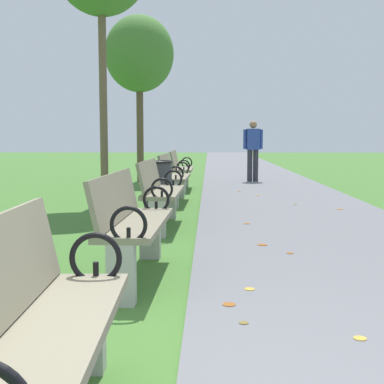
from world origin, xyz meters
The scene contains 10 objects.
paved_walkway centered at (1.51, 18.00, 0.01)m, with size 3.01×44.00×0.02m, color slate.
park_bench_1 centered at (-0.50, 0.14, 0.49)m, with size 0.54×1.62×0.90m.
park_bench_2 centered at (-0.50, 2.70, 0.49)m, with size 0.52×1.61×0.90m.
park_bench_3 centered at (-0.50, 5.26, 0.49)m, with size 0.50×1.61×0.90m.
park_bench_4 centered at (-0.50, 7.89, 0.49)m, with size 0.51×1.61×0.90m.
park_bench_5 centered at (-0.50, 10.34, 0.49)m, with size 0.47×1.60×0.90m.
tree_3 centered at (-1.72, 12.63, 3.40)m, with size 1.85×1.85×4.44m.
pedestrian_walking centered at (1.33, 12.56, 0.93)m, with size 0.53×0.25×1.62m.
trash_bin centered at (-0.65, 6.52, 0.42)m, with size 0.48×0.48×0.84m.
scattered_leaves centered at (0.39, 5.17, 0.02)m, with size 4.94×14.47×0.02m.
Camera 1 is at (0.15, -1.70, 1.20)m, focal length 49.36 mm.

